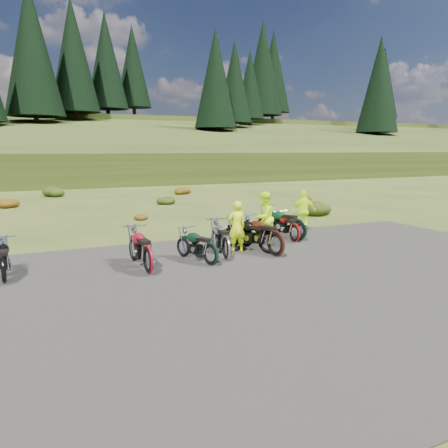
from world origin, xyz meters
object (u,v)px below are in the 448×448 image
motorcycle_0 (5,284)px  person_middle (237,228)px  motorcycle_3 (226,261)px  motorcycle_7 (298,241)px

motorcycle_0 → person_middle: 6.82m
motorcycle_3 → motorcycle_7: 3.85m
person_middle → motorcycle_3: bearing=48.2°
motorcycle_3 → motorcycle_7: bearing=-58.0°
motorcycle_3 → person_middle: size_ratio=1.27×
motorcycle_7 → person_middle: 3.03m
motorcycle_7 → motorcycle_3: bearing=89.3°
motorcycle_0 → person_middle: size_ratio=1.17×
motorcycle_0 → person_middle: bearing=-85.7°
motorcycle_3 → motorcycle_7: (3.56, 1.47, 0.00)m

